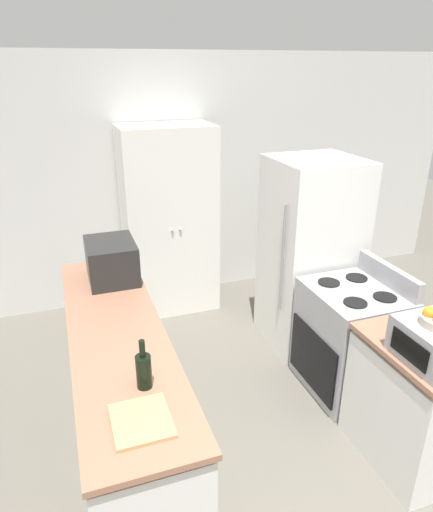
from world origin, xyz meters
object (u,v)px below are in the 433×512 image
at_px(microwave, 112,261).
at_px(refrigerator, 310,254).
at_px(stove, 349,339).
at_px(wine_bottle, 144,370).
at_px(pantry_cabinet, 169,221).

bearing_deg(microwave, refrigerator, -1.56).
xyz_separation_m(refrigerator, microwave, (-1.76, 0.05, 0.17)).
relative_size(stove, refrigerator, 0.60).
relative_size(microwave, wine_bottle, 1.66).
xyz_separation_m(pantry_cabinet, microwave, (-0.71, -1.02, 0.07)).
xyz_separation_m(pantry_cabinet, wine_bottle, (-0.73, -2.41, 0.02)).
distance_m(stove, refrigerator, 0.88).
relative_size(stove, microwave, 2.19).
bearing_deg(wine_bottle, microwave, 89.25).
distance_m(refrigerator, microwave, 1.77).
xyz_separation_m(stove, wine_bottle, (-1.73, -0.58, 0.54)).
height_order(microwave, wine_bottle, microwave).
bearing_deg(refrigerator, pantry_cabinet, 134.64).
height_order(stove, microwave, microwave).
relative_size(pantry_cabinet, microwave, 4.05).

